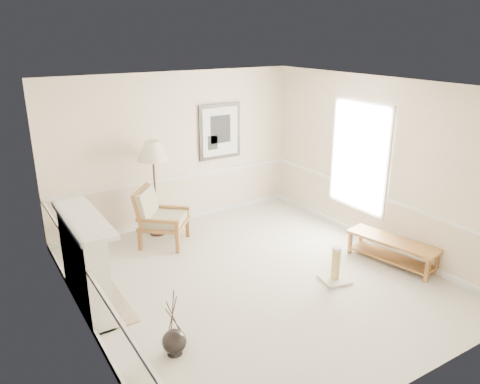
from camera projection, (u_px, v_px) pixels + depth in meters
name	position (u px, v px, depth m)	size (l,w,h in m)	color
ground	(255.00, 278.00, 7.15)	(5.50, 5.50, 0.00)	silver
room	(262.00, 158.00, 6.67)	(5.04, 5.54, 2.92)	beige
fireplace	(85.00, 263.00, 6.25)	(0.64, 1.64, 1.31)	white
floor_vase	(174.00, 342.00, 5.44)	(0.29, 0.29, 0.85)	black
armchair	(157.00, 215.00, 8.19)	(1.10, 1.10, 1.00)	brown
floor_lamp	(153.00, 153.00, 8.23)	(0.68, 0.68, 1.77)	black
bench	(392.00, 247.00, 7.53)	(0.75, 1.53, 0.42)	brown
scratching_post	(335.00, 271.00, 7.01)	(0.47, 0.47, 0.56)	white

